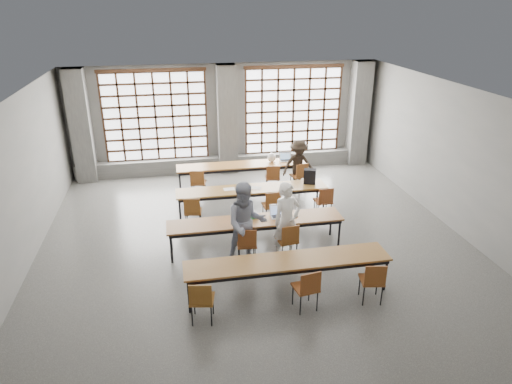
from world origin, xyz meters
The scene contains 41 objects.
floor centered at (0.00, 0.00, 0.00)m, with size 11.00×11.00×0.00m, color #4D4D4A.
ceiling centered at (0.00, 0.00, 3.50)m, with size 11.00×11.00×0.00m, color silver.
wall_back centered at (0.00, 5.50, 1.75)m, with size 10.00×10.00×0.00m, color slate.
wall_front centered at (0.00, -5.50, 1.75)m, with size 10.00×10.00×0.00m, color slate.
wall_left centered at (-5.00, 0.00, 1.75)m, with size 11.00×11.00×0.00m, color slate.
wall_right centered at (5.00, 0.00, 1.75)m, with size 11.00×11.00×0.00m, color slate.
column_left centered at (-4.50, 5.22, 1.75)m, with size 0.60×0.55×3.50m, color #51514E.
column_mid centered at (0.00, 5.22, 1.75)m, with size 0.60×0.55×3.50m, color #51514E.
column_right centered at (4.50, 5.22, 1.75)m, with size 0.60×0.55×3.50m, color #51514E.
window_left centered at (-2.25, 5.42, 1.90)m, with size 3.32×0.12×3.00m.
window_right centered at (2.25, 5.42, 1.90)m, with size 3.32×0.12×3.00m.
sill_ledge centered at (0.00, 5.30, 0.25)m, with size 9.80×0.35×0.50m, color #51514E.
desk_row_a centered at (0.27, 3.76, 0.66)m, with size 4.00×0.70×0.73m.
desk_row_b centered at (0.20, 1.84, 0.66)m, with size 4.00×0.70×0.73m.
desk_row_c centered at (-0.05, -0.02, 0.66)m, with size 4.00×0.70×0.73m.
desk_row_d centered at (0.24, -1.83, 0.66)m, with size 4.00×0.70×0.73m.
chair_back_left centered at (-1.14, 3.13, 0.54)m, with size 0.50×0.50×0.88m.
chair_back_mid centered at (1.06, 3.13, 0.54)m, with size 0.48×0.48×0.88m.
chair_back_right centered at (1.89, 3.13, 0.54)m, with size 0.51×0.51×0.88m.
chair_mid_left centered at (-1.41, 1.21, 0.54)m, with size 0.47×0.47×0.88m.
chair_mid_centre centered at (0.61, 1.21, 0.54)m, with size 0.44×0.45×0.88m.
chair_mid_right centered at (2.00, 1.21, 0.54)m, with size 0.44×0.44×0.88m.
chair_front_left centered at (-0.36, -0.65, 0.54)m, with size 0.46×0.46×0.88m.
chair_front_right centered at (0.56, -0.65, 0.54)m, with size 0.47×0.48×0.88m.
chair_near_left centered at (-1.48, -2.46, 0.54)m, with size 0.49×0.49×0.88m.
chair_near_mid centered at (0.45, -2.46, 0.54)m, with size 0.48×0.48×0.88m.
chair_near_right centered at (1.73, -2.46, 0.54)m, with size 0.48×0.49×0.88m.
student_male centered at (0.55, -0.52, 0.89)m, with size 0.65×0.43×1.78m, color white.
student_female centered at (-0.35, -0.52, 0.92)m, with size 0.90×0.70×1.84m, color #182249.
student_back centered at (1.87, 3.26, 0.77)m, with size 1.00×0.57×1.54m, color black.
laptop_front centered at (0.50, 0.09, 0.79)m, with size 0.36×0.31×0.26m.
laptop_back centered at (1.63, 3.87, 0.79)m, with size 0.38×0.33×0.26m.
mouse centered at (0.90, -0.04, 0.75)m, with size 0.10×0.06×0.04m, color silver.
green_box centered at (-0.10, 0.06, 0.78)m, with size 0.25×0.09×0.09m, color #2A823C.
phone centered at (0.13, -0.12, 0.74)m, with size 0.13×0.06×0.01m, color black.
paper_sheet_a centered at (-0.40, 1.89, 0.73)m, with size 0.30×0.21×0.00m, color silver.
paper_sheet_b centered at (-0.10, 1.79, 0.73)m, with size 0.30×0.21×0.00m, color white.
paper_sheet_c centered at (0.30, 1.84, 0.73)m, with size 0.30×0.21×0.00m, color silver.
backpack centered at (1.80, 1.89, 0.93)m, with size 0.32×0.20×0.40m, color black.
plastic_bag centered at (1.17, 3.81, 0.87)m, with size 0.26×0.21×0.29m, color white.
red_pouch centered at (-1.46, -2.38, 0.50)m, with size 0.20×0.08×0.06m, color #AA152B.
Camera 1 is at (-1.77, -9.13, 5.36)m, focal length 32.00 mm.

